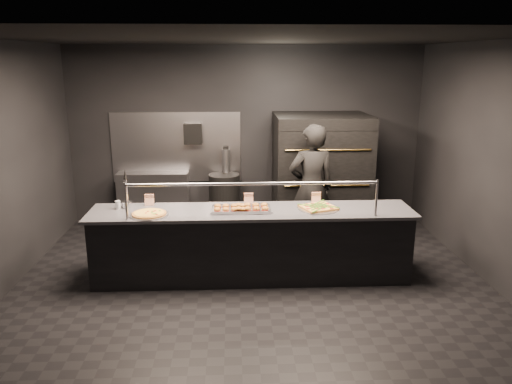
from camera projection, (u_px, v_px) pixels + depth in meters
room at (250, 165)px, 6.21m from camera, size 6.04×6.00×3.00m
service_counter at (252, 244)px, 6.43m from camera, size 4.10×0.78×1.37m
pizza_oven at (320, 172)px, 8.18m from camera, size 1.50×1.23×1.91m
prep_shelf at (154, 198)px, 8.60m from camera, size 1.20×0.35×0.90m
towel_dispenser at (193, 134)px, 8.41m from camera, size 0.30×0.20×0.35m
fire_extinguisher at (226, 162)px, 8.57m from camera, size 0.14×0.14×0.51m
beer_tap at (127, 197)px, 6.39m from camera, size 0.13×0.19×0.50m
round_pizza at (149, 214)px, 6.10m from camera, size 0.48×0.48×0.03m
slider_tray_a at (230, 209)px, 6.27m from camera, size 0.48×0.37×0.07m
slider_tray_b at (252, 208)px, 6.29m from camera, size 0.51×0.40×0.08m
square_pizza at (318, 208)px, 6.35m from camera, size 0.52×0.52×0.05m
condiment_jar at (121, 205)px, 6.34m from camera, size 0.16×0.07×0.11m
tent_cards at (238, 199)px, 6.55m from camera, size 2.31×0.04×0.15m
trash_bin at (224, 199)px, 8.56m from camera, size 0.52×0.52×0.87m
worker at (311, 188)px, 7.31m from camera, size 0.76×0.57×1.88m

